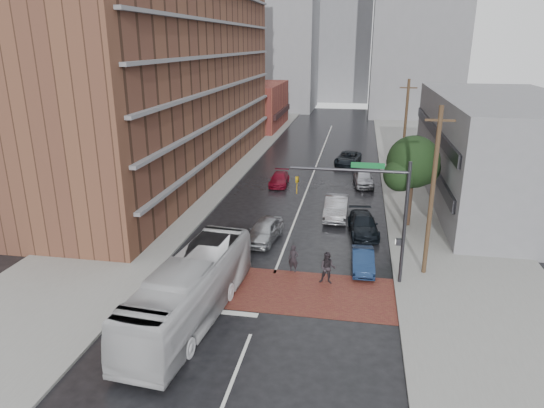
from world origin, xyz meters
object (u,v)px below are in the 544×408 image
(pedestrian_b, at_px, (328,268))
(car_parked_near, at_px, (363,260))
(car_travel_b, at_px, (336,207))
(car_travel_a, at_px, (264,231))
(pedestrian_a, at_px, (293,258))
(suv_travel, at_px, (348,158))
(transit_bus, at_px, (191,290))
(car_parked_far, at_px, (363,178))
(car_travel_c, at_px, (279,179))
(car_parked_mid, at_px, (363,224))

(pedestrian_b, distance_m, car_parked_near, 2.95)
(car_travel_b, bearing_deg, car_travel_a, -128.95)
(pedestrian_a, xyz_separation_m, suv_travel, (2.39, 28.03, -0.14))
(transit_bus, height_order, suv_travel, transit_bus)
(pedestrian_b, distance_m, car_parked_far, 20.81)
(car_travel_c, relative_size, car_parked_mid, 0.87)
(car_travel_b, bearing_deg, car_parked_near, -76.80)
(car_travel_c, bearing_deg, pedestrian_a, -79.78)
(car_travel_a, relative_size, suv_travel, 0.88)
(pedestrian_b, distance_m, car_parked_mid, 8.39)
(car_parked_near, height_order, car_parked_mid, car_parked_mid)
(car_travel_b, xyz_separation_m, car_parked_near, (2.11, -9.10, -0.22))
(pedestrian_a, distance_m, car_travel_c, 18.75)
(transit_bus, xyz_separation_m, car_travel_c, (0.36, 24.45, -0.98))
(pedestrian_b, relative_size, car_parked_mid, 0.40)
(car_travel_a, distance_m, car_travel_b, 7.39)
(pedestrian_b, bearing_deg, suv_travel, 91.16)
(car_travel_a, relative_size, car_travel_b, 0.90)
(pedestrian_a, bearing_deg, car_travel_c, 113.17)
(car_travel_c, relative_size, car_parked_far, 0.93)
(transit_bus, relative_size, suv_travel, 2.20)
(car_travel_b, distance_m, car_parked_mid, 3.75)
(car_travel_b, relative_size, car_parked_far, 1.14)
(pedestrian_a, relative_size, car_travel_a, 0.38)
(car_travel_b, height_order, car_parked_far, car_travel_b)
(transit_bus, relative_size, car_parked_far, 2.56)
(car_travel_b, distance_m, car_parked_far, 9.70)
(car_parked_near, height_order, car_parked_far, car_parked_far)
(transit_bus, distance_m, car_parked_far, 27.03)
(pedestrian_a, distance_m, car_parked_near, 4.25)
(car_parked_far, bearing_deg, car_travel_a, -119.28)
(transit_bus, xyz_separation_m, pedestrian_a, (4.27, 6.12, -0.73))
(car_parked_near, bearing_deg, pedestrian_b, -135.53)
(suv_travel, relative_size, car_parked_near, 1.39)
(transit_bus, xyz_separation_m, car_parked_mid, (8.40, 13.12, -0.89))
(pedestrian_b, height_order, car_travel_c, pedestrian_b)
(car_travel_b, xyz_separation_m, suv_travel, (0.37, 17.93, -0.11))
(transit_bus, relative_size, pedestrian_b, 5.96)
(car_travel_a, height_order, car_parked_mid, car_travel_a)
(pedestrian_a, relative_size, car_parked_far, 0.38)
(pedestrian_a, distance_m, car_travel_a, 5.10)
(pedestrian_a, height_order, car_parked_mid, pedestrian_a)
(suv_travel, bearing_deg, transit_bus, -91.51)
(car_parked_near, relative_size, car_parked_far, 0.84)
(car_travel_a, bearing_deg, suv_travel, 85.74)
(pedestrian_a, relative_size, car_travel_b, 0.34)
(transit_bus, xyz_separation_m, car_travel_a, (1.63, 10.48, -0.81))
(pedestrian_b, relative_size, car_parked_near, 0.51)
(car_travel_a, distance_m, suv_travel, 24.19)
(pedestrian_a, xyz_separation_m, car_travel_a, (-2.64, 4.36, -0.08))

